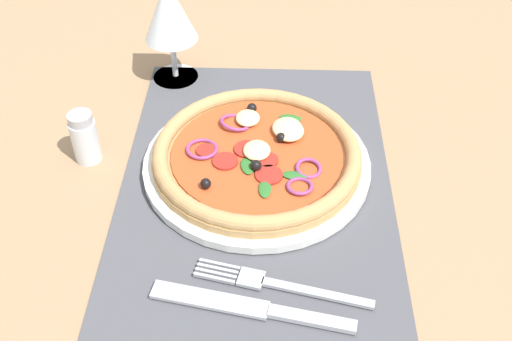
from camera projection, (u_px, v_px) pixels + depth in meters
The scene contains 8 objects.
ground_plane at pixel (256, 200), 72.43cm from camera, with size 190.00×140.00×2.40cm, color #9E7A56.
placemat at pixel (256, 192), 71.49cm from camera, with size 50.88×31.35×0.40cm, color #4C4C51.
plate at pixel (258, 164), 73.89cm from camera, with size 26.91×26.91×1.06cm, color silver.
pizza at pixel (258, 153), 72.86cm from camera, with size 24.61×24.61×2.60cm.
fork at pixel (273, 284), 61.41cm from camera, with size 5.48×17.88×0.44cm.
knife at pixel (250, 307), 59.30cm from camera, with size 5.42×19.95×0.62cm.
wine_glass at pixel (169, 14), 82.11cm from camera, with size 7.20×7.20×14.90cm.
pepper_shaker at pixel (85, 138), 73.89cm from camera, with size 3.20×3.20×6.70cm.
Camera 1 is at (-50.87, -1.86, 50.45)cm, focal length 43.65 mm.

